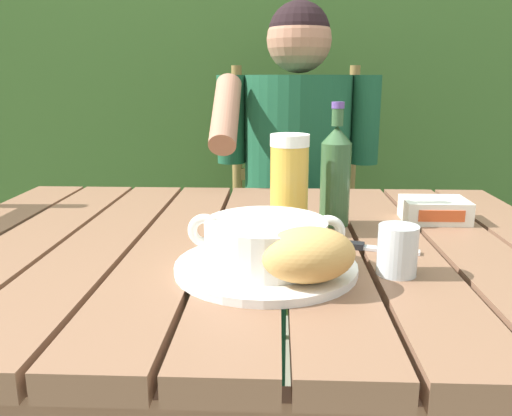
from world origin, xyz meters
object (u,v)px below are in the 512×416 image
(water_glass_small, at_px, (398,250))
(butter_tub, at_px, (435,210))
(beer_glass, at_px, (289,184))
(soup_bowl, at_px, (266,241))
(table_knife, at_px, (362,247))
(bread_roll, at_px, (308,255))
(chair_near_diner, at_px, (294,227))
(beer_bottle, at_px, (335,174))
(serving_plate, at_px, (266,267))
(person_eating, at_px, (296,175))

(water_glass_small, height_order, butter_tub, water_glass_small)
(beer_glass, bearing_deg, soup_bowl, -100.66)
(butter_tub, bearing_deg, table_knife, -132.73)
(soup_bowl, bearing_deg, table_knife, 34.05)
(water_glass_small, height_order, table_knife, water_glass_small)
(soup_bowl, xyz_separation_m, bread_roll, (0.06, -0.07, 0.00))
(chair_near_diner, relative_size, beer_bottle, 4.48)
(serving_plate, distance_m, beer_bottle, 0.30)
(soup_bowl, bearing_deg, serving_plate, 0.00)
(person_eating, xyz_separation_m, water_glass_small, (0.12, -0.84, 0.05))
(soup_bowl, relative_size, butter_tub, 1.84)
(person_eating, distance_m, butter_tub, 0.60)
(bread_roll, distance_m, water_glass_small, 0.15)
(soup_bowl, distance_m, beer_glass, 0.20)
(bread_roll, bearing_deg, person_eating, 89.03)
(bread_roll, distance_m, beer_bottle, 0.33)
(bread_roll, bearing_deg, table_knife, 59.88)
(water_glass_small, xyz_separation_m, table_knife, (-0.03, 0.11, -0.03))
(soup_bowl, xyz_separation_m, beer_bottle, (0.13, 0.25, 0.05))
(chair_near_diner, height_order, butter_tub, chair_near_diner)
(butter_tub, bearing_deg, person_eating, 115.22)
(serving_plate, height_order, water_glass_small, water_glass_small)
(serving_plate, bearing_deg, beer_bottle, 63.74)
(serving_plate, xyz_separation_m, table_knife, (0.16, 0.11, -0.00))
(person_eating, distance_m, beer_bottle, 0.59)
(chair_near_diner, height_order, beer_bottle, chair_near_diner)
(butter_tub, distance_m, table_knife, 0.25)
(serving_plate, height_order, soup_bowl, soup_bowl)
(water_glass_small, bearing_deg, table_knife, 105.48)
(person_eating, distance_m, serving_plate, 0.84)
(soup_bowl, relative_size, beer_glass, 1.27)
(person_eating, height_order, table_knife, person_eating)
(chair_near_diner, distance_m, serving_plate, 1.06)
(soup_bowl, distance_m, table_knife, 0.19)
(soup_bowl, height_order, water_glass_small, soup_bowl)
(butter_tub, bearing_deg, serving_plate, -138.44)
(beer_bottle, relative_size, butter_tub, 1.88)
(beer_glass, bearing_deg, bread_roll, -85.61)
(beer_bottle, bearing_deg, chair_near_diner, 93.70)
(person_eating, xyz_separation_m, serving_plate, (-0.07, -0.83, 0.02))
(soup_bowl, height_order, butter_tub, soup_bowl)
(butter_tub, bearing_deg, beer_glass, -162.07)
(beer_bottle, height_order, table_knife, beer_bottle)
(beer_glass, xyz_separation_m, table_knife, (0.12, -0.09, -0.09))
(chair_near_diner, bearing_deg, serving_plate, -94.17)
(water_glass_small, distance_m, butter_tub, 0.33)
(serving_plate, bearing_deg, table_knife, 34.05)
(bread_roll, relative_size, table_knife, 0.99)
(soup_bowl, distance_m, butter_tub, 0.44)
(person_eating, bearing_deg, beer_bottle, -84.75)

